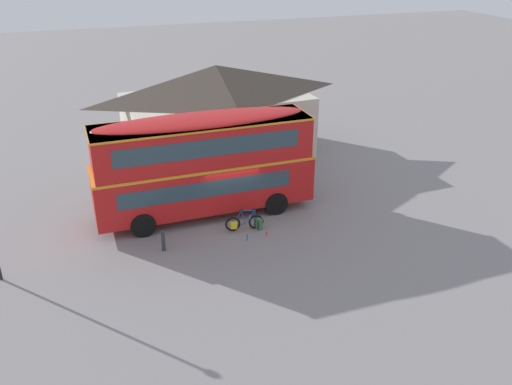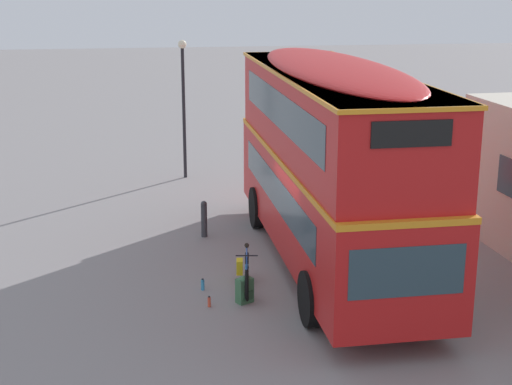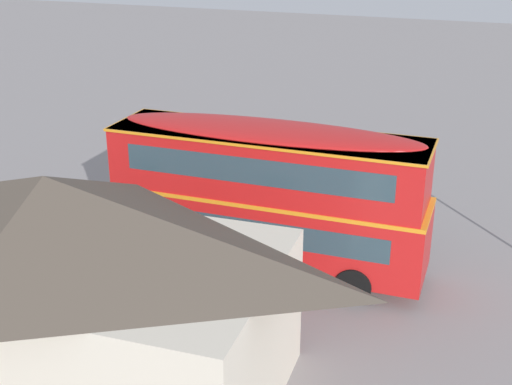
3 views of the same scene
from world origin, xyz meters
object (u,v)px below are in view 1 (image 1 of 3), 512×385
object	(u,v)px
double_decker_bus	(204,162)
water_bottle_red_squeeze	(266,234)
water_bottle_blue_sports	(247,238)
backpack_on_ground	(258,223)
kerb_bollard	(163,240)
touring_bicycle	(243,223)

from	to	relation	value
double_decker_bus	water_bottle_red_squeeze	size ratio (longest dim) A/B	43.16
double_decker_bus	water_bottle_red_squeeze	bearing A→B (deg)	-56.72
water_bottle_blue_sports	water_bottle_red_squeeze	size ratio (longest dim) A/B	1.13
backpack_on_ground	kerb_bollard	bearing A→B (deg)	-173.83
touring_bicycle	kerb_bollard	size ratio (longest dim) A/B	1.78
kerb_bollard	double_decker_bus	bearing A→B (deg)	47.60
backpack_on_ground	water_bottle_blue_sports	world-z (taller)	backpack_on_ground
double_decker_bus	kerb_bollard	xyz separation A→B (m)	(-2.48, -2.72, -2.14)
double_decker_bus	touring_bicycle	size ratio (longest dim) A/B	5.83
water_bottle_red_squeeze	water_bottle_blue_sports	bearing A→B (deg)	-176.31
backpack_on_ground	water_bottle_red_squeeze	size ratio (longest dim) A/B	2.49
double_decker_bus	touring_bicycle	xyz separation A→B (m)	(1.19, -2.13, -2.27)
double_decker_bus	backpack_on_ground	world-z (taller)	double_decker_bus
touring_bicycle	backpack_on_ground	size ratio (longest dim) A/B	2.97
kerb_bollard	water_bottle_blue_sports	bearing A→B (deg)	-5.45
double_decker_bus	backpack_on_ground	xyz separation A→B (m)	(1.86, -2.25, -2.34)
backpack_on_ground	kerb_bollard	world-z (taller)	kerb_bollard
double_decker_bus	water_bottle_red_squeeze	world-z (taller)	double_decker_bus
double_decker_bus	kerb_bollard	world-z (taller)	double_decker_bus
kerb_bollard	water_bottle_red_squeeze	bearing A→B (deg)	-3.61
backpack_on_ground	water_bottle_red_squeeze	world-z (taller)	backpack_on_ground
touring_bicycle	backpack_on_ground	xyz separation A→B (m)	(0.67, -0.12, -0.07)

